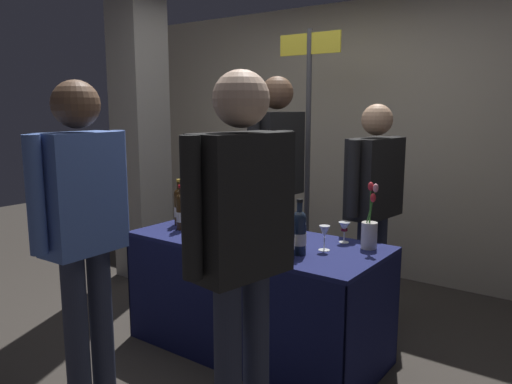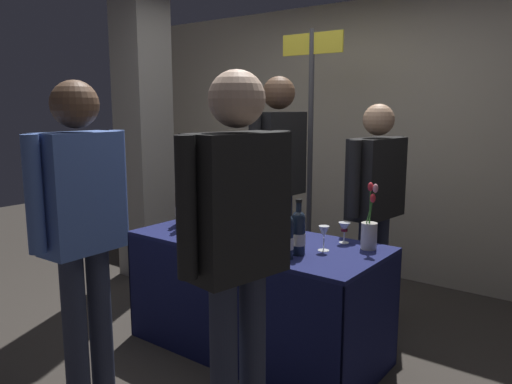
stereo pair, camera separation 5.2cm
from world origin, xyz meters
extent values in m
plane|color=#38332D|center=(0.00, 0.00, 0.00)|extent=(12.00, 12.00, 0.00)
cube|color=#B2A893|center=(0.00, 1.95, 1.26)|extent=(7.56, 0.12, 2.51)
cube|color=gray|center=(-1.73, 0.59, 1.69)|extent=(0.38, 0.38, 3.38)
cube|color=#191E51|center=(0.00, 0.00, 0.73)|extent=(1.61, 0.73, 0.02)
cube|color=#141942|center=(0.00, -0.36, 0.36)|extent=(1.61, 0.01, 0.71)
cube|color=#141942|center=(0.00, 0.36, 0.36)|extent=(1.61, 0.01, 0.71)
cube|color=#141942|center=(-0.80, 0.00, 0.36)|extent=(0.01, 0.73, 0.71)
cube|color=#141942|center=(0.80, 0.00, 0.36)|extent=(0.01, 0.73, 0.71)
cylinder|color=#38230F|center=(-0.67, 0.00, 0.85)|extent=(0.08, 0.08, 0.22)
sphere|color=#38230F|center=(-0.67, 0.00, 0.96)|extent=(0.07, 0.07, 0.07)
cylinder|color=#38230F|center=(-0.67, 0.00, 1.00)|extent=(0.03, 0.03, 0.09)
cylinder|color=#B7932D|center=(-0.67, 0.00, 1.05)|extent=(0.04, 0.04, 0.02)
cylinder|color=beige|center=(-0.67, 0.00, 0.83)|extent=(0.08, 0.08, 0.07)
cylinder|color=#38230F|center=(-0.55, -0.10, 0.85)|extent=(0.07, 0.07, 0.21)
sphere|color=#38230F|center=(-0.55, -0.10, 0.95)|extent=(0.07, 0.07, 0.07)
cylinder|color=#38230F|center=(-0.55, -0.10, 0.99)|extent=(0.03, 0.03, 0.07)
cylinder|color=maroon|center=(-0.55, -0.10, 1.04)|extent=(0.03, 0.03, 0.02)
cylinder|color=beige|center=(-0.55, -0.10, 0.83)|extent=(0.07, 0.07, 0.07)
cylinder|color=#192333|center=(0.39, -0.12, 0.85)|extent=(0.08, 0.08, 0.21)
sphere|color=#192333|center=(0.39, -0.12, 0.95)|extent=(0.08, 0.08, 0.08)
cylinder|color=#192333|center=(0.39, -0.12, 0.99)|extent=(0.03, 0.03, 0.09)
cylinder|color=black|center=(0.39, -0.12, 1.05)|extent=(0.04, 0.04, 0.02)
cylinder|color=beige|center=(0.39, -0.12, 0.83)|extent=(0.08, 0.08, 0.07)
cylinder|color=black|center=(-0.11, -0.20, 0.85)|extent=(0.08, 0.08, 0.23)
sphere|color=black|center=(-0.11, -0.20, 0.97)|extent=(0.07, 0.07, 0.07)
cylinder|color=black|center=(-0.11, -0.20, 1.01)|extent=(0.03, 0.03, 0.09)
cylinder|color=maroon|center=(-0.11, -0.20, 1.06)|extent=(0.04, 0.04, 0.02)
cylinder|color=beige|center=(-0.11, -0.20, 0.84)|extent=(0.08, 0.08, 0.07)
cylinder|color=black|center=(0.05, -0.23, 0.84)|extent=(0.07, 0.07, 0.20)
sphere|color=black|center=(0.05, -0.23, 0.94)|extent=(0.07, 0.07, 0.07)
cylinder|color=black|center=(0.05, -0.23, 0.98)|extent=(0.03, 0.03, 0.08)
cylinder|color=#B7932D|center=(0.05, -0.23, 1.04)|extent=(0.03, 0.03, 0.02)
cylinder|color=beige|center=(0.05, -0.23, 0.82)|extent=(0.07, 0.07, 0.06)
cylinder|color=#192333|center=(-0.49, 0.05, 0.86)|extent=(0.07, 0.07, 0.24)
sphere|color=#192333|center=(-0.49, 0.05, 0.98)|extent=(0.07, 0.07, 0.07)
cylinder|color=#192333|center=(-0.49, 0.05, 1.02)|extent=(0.03, 0.03, 0.09)
cylinder|color=black|center=(-0.49, 0.05, 1.07)|extent=(0.03, 0.03, 0.02)
cylinder|color=beige|center=(-0.49, 0.05, 0.84)|extent=(0.07, 0.07, 0.08)
cylinder|color=black|center=(-0.02, 0.13, 0.84)|extent=(0.07, 0.07, 0.21)
sphere|color=black|center=(-0.02, 0.13, 0.95)|extent=(0.07, 0.07, 0.07)
cylinder|color=black|center=(-0.02, 0.13, 0.98)|extent=(0.03, 0.03, 0.07)
cylinder|color=#B7932D|center=(-0.02, 0.13, 1.03)|extent=(0.04, 0.04, 0.02)
cylinder|color=beige|center=(-0.02, 0.13, 0.83)|extent=(0.08, 0.08, 0.07)
cylinder|color=#192333|center=(0.38, -0.22, 0.84)|extent=(0.08, 0.08, 0.21)
sphere|color=#192333|center=(0.38, -0.22, 0.95)|extent=(0.08, 0.08, 0.08)
cylinder|color=#192333|center=(0.38, -0.22, 0.98)|extent=(0.03, 0.03, 0.07)
cylinder|color=black|center=(0.38, -0.22, 1.03)|extent=(0.04, 0.04, 0.02)
cylinder|color=beige|center=(0.38, -0.22, 0.83)|extent=(0.08, 0.08, 0.07)
cylinder|color=silver|center=(0.48, 0.25, 0.74)|extent=(0.06, 0.06, 0.00)
cylinder|color=silver|center=(0.48, 0.25, 0.77)|extent=(0.01, 0.01, 0.06)
cone|color=silver|center=(0.48, 0.25, 0.84)|extent=(0.07, 0.07, 0.06)
cylinder|color=#590C19|center=(0.48, 0.25, 0.82)|extent=(0.04, 0.04, 0.02)
cylinder|color=silver|center=(-0.43, 0.18, 0.74)|extent=(0.06, 0.06, 0.00)
cylinder|color=silver|center=(-0.43, 0.18, 0.78)|extent=(0.01, 0.01, 0.07)
cone|color=silver|center=(-0.43, 0.18, 0.85)|extent=(0.06, 0.06, 0.07)
cylinder|color=#590C19|center=(-0.43, 0.18, 0.83)|extent=(0.03, 0.03, 0.02)
cylinder|color=silver|center=(0.47, 0.03, 0.74)|extent=(0.07, 0.07, 0.00)
cylinder|color=silver|center=(0.47, 0.03, 0.78)|extent=(0.01, 0.01, 0.07)
cone|color=silver|center=(0.47, 0.03, 0.85)|extent=(0.06, 0.06, 0.07)
cylinder|color=silver|center=(0.66, 0.22, 0.82)|extent=(0.09, 0.09, 0.16)
cylinder|color=#38722D|center=(0.66, 0.22, 0.93)|extent=(0.04, 0.01, 0.22)
ellipsoid|color=red|center=(0.67, 0.22, 1.04)|extent=(0.03, 0.03, 0.05)
cylinder|color=#38722D|center=(0.66, 0.22, 0.96)|extent=(0.02, 0.03, 0.29)
ellipsoid|color=red|center=(0.65, 0.23, 1.11)|extent=(0.03, 0.03, 0.05)
cylinder|color=#38722D|center=(0.66, 0.21, 0.96)|extent=(0.05, 0.05, 0.28)
ellipsoid|color=pink|center=(0.68, 0.23, 1.10)|extent=(0.03, 0.03, 0.05)
cube|color=silver|center=(-0.34, -0.15, 0.81)|extent=(0.17, 0.11, 0.14)
cylinder|color=#2D3347|center=(0.43, 0.93, 0.39)|extent=(0.12, 0.12, 0.79)
cylinder|color=#2D3347|center=(0.41, 0.75, 0.39)|extent=(0.12, 0.12, 0.79)
cube|color=black|center=(0.42, 0.84, 1.07)|extent=(0.27, 0.49, 0.56)
sphere|color=tan|center=(0.42, 0.84, 1.47)|extent=(0.22, 0.22, 0.22)
cylinder|color=black|center=(0.46, 1.12, 1.09)|extent=(0.08, 0.08, 0.51)
cylinder|color=black|center=(0.39, 0.56, 1.09)|extent=(0.08, 0.08, 0.51)
cylinder|color=#2D3347|center=(-0.31, 0.78, 0.45)|extent=(0.12, 0.12, 0.89)
cylinder|color=#2D3347|center=(-0.32, 0.61, 0.45)|extent=(0.12, 0.12, 0.89)
cube|color=black|center=(-0.31, 0.69, 1.21)|extent=(0.24, 0.46, 0.63)
sphere|color=brown|center=(-0.31, 0.69, 1.66)|extent=(0.24, 0.24, 0.24)
cylinder|color=black|center=(-0.30, 0.96, 1.23)|extent=(0.08, 0.08, 0.58)
cylinder|color=black|center=(-0.33, 0.43, 1.23)|extent=(0.08, 0.08, 0.58)
cylinder|color=#2D3347|center=(-0.33, -1.09, 0.42)|extent=(0.12, 0.12, 0.84)
cylinder|color=#2D3347|center=(-0.33, -0.93, 0.42)|extent=(0.12, 0.12, 0.84)
cube|color=#4C6BB7|center=(-0.33, -1.01, 1.14)|extent=(0.22, 0.40, 0.60)
sphere|color=brown|center=(-0.33, -1.01, 1.57)|extent=(0.23, 0.23, 0.23)
cylinder|color=#4C6BB7|center=(-0.32, -1.25, 1.16)|extent=(0.08, 0.08, 0.55)
cylinder|color=#4C6BB7|center=(-0.34, -0.77, 1.16)|extent=(0.08, 0.08, 0.55)
cylinder|color=#2D3347|center=(0.53, -0.92, 0.43)|extent=(0.12, 0.12, 0.85)
cylinder|color=#2D3347|center=(0.55, -0.76, 0.43)|extent=(0.12, 0.12, 0.85)
cube|color=black|center=(0.54, -0.84, 1.15)|extent=(0.28, 0.46, 0.60)
sphere|color=beige|center=(0.54, -0.84, 1.59)|extent=(0.23, 0.23, 0.23)
cylinder|color=black|center=(0.50, -1.10, 1.18)|extent=(0.08, 0.08, 0.56)
cylinder|color=black|center=(0.58, -0.59, 1.18)|extent=(0.08, 0.08, 0.56)
cylinder|color=#47474C|center=(-0.31, 1.16, 1.09)|extent=(0.04, 0.04, 2.18)
cube|color=yellow|center=(-0.31, 1.16, 2.06)|extent=(0.55, 0.02, 0.17)
camera|label=1|loc=(1.79, -2.44, 1.56)|focal=34.89mm
camera|label=2|loc=(1.83, -2.41, 1.56)|focal=34.89mm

